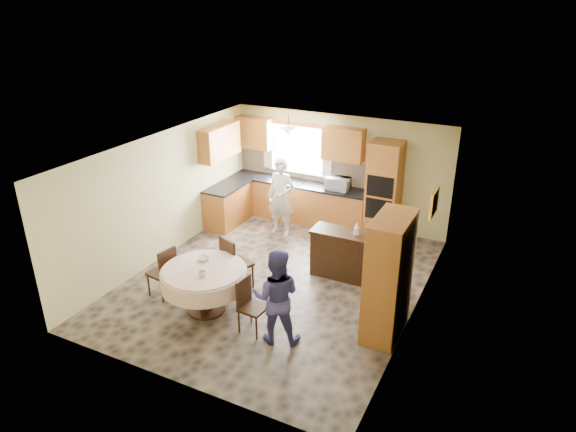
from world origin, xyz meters
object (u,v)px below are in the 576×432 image
at_px(dining_table, 204,278).
at_px(person_dining, 276,297).
at_px(chair_left, 164,270).
at_px(chair_back, 233,261).
at_px(chair_right, 249,302).
at_px(person_sink, 281,197).
at_px(oven_tower, 384,191).
at_px(cupboard, 389,277).
at_px(sideboard, 343,256).

relative_size(dining_table, person_dining, 0.92).
xyz_separation_m(chair_left, chair_back, (0.94, 0.73, 0.05)).
bearing_deg(person_dining, chair_right, -24.61).
distance_m(chair_left, chair_back, 1.19).
bearing_deg(person_sink, oven_tower, 24.47).
height_order(dining_table, person_dining, person_dining).
distance_m(chair_right, person_dining, 0.57).
bearing_deg(cupboard, chair_left, -169.29).
relative_size(oven_tower, chair_left, 2.26).
relative_size(cupboard, chair_right, 2.20).
distance_m(oven_tower, dining_table, 4.46).
distance_m(oven_tower, person_sink, 2.19).
bearing_deg(chair_right, person_dining, -89.80).
height_order(oven_tower, dining_table, oven_tower).
relative_size(sideboard, chair_right, 1.34).
xyz_separation_m(sideboard, dining_table, (-1.63, -2.09, 0.20)).
height_order(oven_tower, chair_left, oven_tower).
relative_size(dining_table, chair_right, 1.57).
xyz_separation_m(oven_tower, person_dining, (-0.35, -4.24, -0.30)).
relative_size(cupboard, dining_table, 1.40).
height_order(dining_table, chair_back, chair_back).
height_order(cupboard, person_sink, cupboard).
height_order(oven_tower, person_sink, oven_tower).
bearing_deg(oven_tower, dining_table, -113.38).
distance_m(oven_tower, cupboard, 3.48).
height_order(chair_back, person_dining, person_dining).
relative_size(dining_table, person_sink, 0.82).
distance_m(cupboard, person_dining, 1.71).
bearing_deg(person_sink, chair_back, -81.50).
height_order(dining_table, chair_left, chair_left).
height_order(cupboard, person_dining, cupboard).
bearing_deg(chair_back, cupboard, -159.18).
relative_size(chair_right, person_dining, 0.58).
relative_size(chair_left, person_dining, 0.62).
relative_size(sideboard, person_dining, 0.78).
distance_m(sideboard, chair_right, 2.32).
xyz_separation_m(oven_tower, sideboard, (-0.13, -1.99, -0.63)).
bearing_deg(oven_tower, cupboard, -72.08).
bearing_deg(oven_tower, person_dining, -94.72).
relative_size(chair_left, chair_back, 0.92).
height_order(sideboard, dining_table, sideboard).
bearing_deg(sideboard, person_dining, -95.44).
bearing_deg(chair_left, person_dining, 93.99).
xyz_separation_m(chair_right, person_sink, (-1.16, 3.35, 0.36)).
bearing_deg(oven_tower, person_sink, -157.02).
xyz_separation_m(oven_tower, person_sink, (-2.00, -0.85, -0.20)).
xyz_separation_m(chair_left, chair_right, (1.80, -0.18, -0.03)).
height_order(cupboard, chair_right, cupboard).
xyz_separation_m(sideboard, person_dining, (-0.22, -2.25, 0.34)).
bearing_deg(person_sink, chair_left, -99.92).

